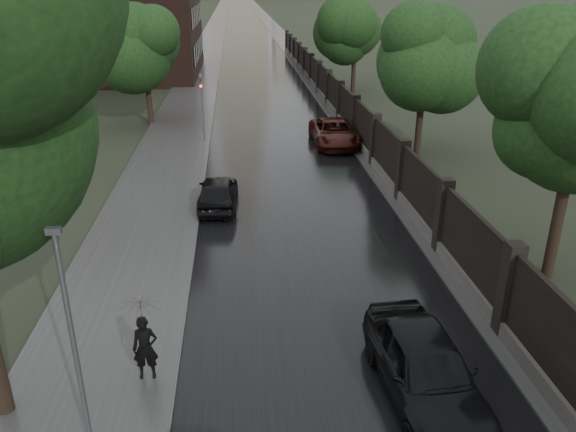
{
  "coord_description": "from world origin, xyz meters",
  "views": [
    {
      "loc": [
        -2.33,
        -7.19,
        8.85
      ],
      "look_at": [
        -0.74,
        10.14,
        1.5
      ],
      "focal_mm": 35.0,
      "sensor_mm": 36.0,
      "label": 1
    }
  ],
  "objects_px": {
    "car_right_near": "(425,367)",
    "car_right_far": "(334,133)",
    "tree_right_b": "(425,61)",
    "hatchback_left": "(218,192)",
    "lamp_post": "(75,351)",
    "pedestrian_umbrella": "(141,316)",
    "tree_right_c": "(355,31)",
    "traffic_light": "(202,103)",
    "tree_left_far": "(144,42)"
  },
  "relations": [
    {
      "from": "tree_right_c",
      "to": "car_right_far",
      "type": "height_order",
      "value": "tree_right_c"
    },
    {
      "from": "lamp_post",
      "to": "pedestrian_umbrella",
      "type": "bearing_deg",
      "value": 72.25
    },
    {
      "from": "lamp_post",
      "to": "car_right_far",
      "type": "bearing_deg",
      "value": 69.11
    },
    {
      "from": "tree_left_far",
      "to": "tree_right_b",
      "type": "distance_m",
      "value": 17.45
    },
    {
      "from": "tree_right_b",
      "to": "car_right_near",
      "type": "distance_m",
      "value": 20.5
    },
    {
      "from": "tree_left_far",
      "to": "lamp_post",
      "type": "distance_m",
      "value": 28.73
    },
    {
      "from": "lamp_post",
      "to": "car_right_near",
      "type": "height_order",
      "value": "lamp_post"
    },
    {
      "from": "tree_left_far",
      "to": "hatchback_left",
      "type": "xyz_separation_m",
      "value": [
        4.75,
        -15.05,
        -4.57
      ]
    },
    {
      "from": "tree_right_b",
      "to": "pedestrian_umbrella",
      "type": "bearing_deg",
      "value": -123.8
    },
    {
      "from": "lamp_post",
      "to": "hatchback_left",
      "type": "height_order",
      "value": "lamp_post"
    },
    {
      "from": "tree_left_far",
      "to": "car_right_far",
      "type": "distance_m",
      "value": 13.47
    },
    {
      "from": "tree_left_far",
      "to": "traffic_light",
      "type": "distance_m",
      "value": 6.84
    },
    {
      "from": "tree_left_far",
      "to": "tree_right_c",
      "type": "distance_m",
      "value": 18.45
    },
    {
      "from": "car_right_far",
      "to": "tree_right_b",
      "type": "bearing_deg",
      "value": -25.81
    },
    {
      "from": "tree_right_c",
      "to": "pedestrian_umbrella",
      "type": "bearing_deg",
      "value": -108.57
    },
    {
      "from": "tree_right_c",
      "to": "lamp_post",
      "type": "height_order",
      "value": "tree_right_c"
    },
    {
      "from": "lamp_post",
      "to": "hatchback_left",
      "type": "bearing_deg",
      "value": 80.91
    },
    {
      "from": "tree_left_far",
      "to": "tree_right_c",
      "type": "bearing_deg",
      "value": 32.83
    },
    {
      "from": "tree_left_far",
      "to": "car_right_far",
      "type": "bearing_deg",
      "value": -28.09
    },
    {
      "from": "lamp_post",
      "to": "hatchback_left",
      "type": "relative_size",
      "value": 1.29
    },
    {
      "from": "tree_right_b",
      "to": "hatchback_left",
      "type": "distance_m",
      "value": 13.55
    },
    {
      "from": "tree_right_b",
      "to": "tree_right_c",
      "type": "distance_m",
      "value": 18.0
    },
    {
      "from": "tree_right_c",
      "to": "traffic_light",
      "type": "xyz_separation_m",
      "value": [
        -11.8,
        -15.01,
        -2.55
      ]
    },
    {
      "from": "tree_left_far",
      "to": "hatchback_left",
      "type": "bearing_deg",
      "value": -72.48
    },
    {
      "from": "car_right_near",
      "to": "pedestrian_umbrella",
      "type": "xyz_separation_m",
      "value": [
        -6.33,
        1.07,
        1.03
      ]
    },
    {
      "from": "pedestrian_umbrella",
      "to": "hatchback_left",
      "type": "bearing_deg",
      "value": 80.21
    },
    {
      "from": "car_right_near",
      "to": "car_right_far",
      "type": "relative_size",
      "value": 0.91
    },
    {
      "from": "traffic_light",
      "to": "pedestrian_umbrella",
      "type": "relative_size",
      "value": 1.59
    },
    {
      "from": "tree_left_far",
      "to": "car_right_far",
      "type": "relative_size",
      "value": 1.42
    },
    {
      "from": "tree_right_c",
      "to": "lamp_post",
      "type": "bearing_deg",
      "value": -108.52
    },
    {
      "from": "lamp_post",
      "to": "traffic_light",
      "type": "xyz_separation_m",
      "value": [
        1.1,
        23.49,
        -0.27
      ]
    },
    {
      "from": "tree_right_c",
      "to": "car_right_near",
      "type": "bearing_deg",
      "value": -98.87
    },
    {
      "from": "car_right_far",
      "to": "lamp_post",
      "type": "bearing_deg",
      "value": -111.51
    },
    {
      "from": "lamp_post",
      "to": "pedestrian_umbrella",
      "type": "relative_size",
      "value": 2.03
    },
    {
      "from": "car_right_near",
      "to": "car_right_far",
      "type": "bearing_deg",
      "value": 82.85
    },
    {
      "from": "tree_left_far",
      "to": "traffic_light",
      "type": "xyz_separation_m",
      "value": [
        3.7,
        -5.01,
        -2.84
      ]
    },
    {
      "from": "tree_right_b",
      "to": "traffic_light",
      "type": "distance_m",
      "value": 12.44
    },
    {
      "from": "tree_right_b",
      "to": "traffic_light",
      "type": "xyz_separation_m",
      "value": [
        -11.8,
        2.99,
        -2.55
      ]
    },
    {
      "from": "tree_left_far",
      "to": "tree_right_c",
      "type": "height_order",
      "value": "tree_left_far"
    },
    {
      "from": "lamp_post",
      "to": "traffic_light",
      "type": "bearing_deg",
      "value": 87.32
    },
    {
      "from": "tree_left_far",
      "to": "tree_right_b",
      "type": "height_order",
      "value": "tree_left_far"
    },
    {
      "from": "tree_left_far",
      "to": "pedestrian_umbrella",
      "type": "xyz_separation_m",
      "value": [
        3.35,
        -26.14,
        -3.41
      ]
    },
    {
      "from": "lamp_post",
      "to": "pedestrian_umbrella",
      "type": "distance_m",
      "value": 2.61
    },
    {
      "from": "tree_right_b",
      "to": "hatchback_left",
      "type": "bearing_deg",
      "value": -146.73
    },
    {
      "from": "lamp_post",
      "to": "car_right_far",
      "type": "xyz_separation_m",
      "value": [
        8.6,
        22.52,
        -1.95
      ]
    },
    {
      "from": "tree_right_c",
      "to": "traffic_light",
      "type": "bearing_deg",
      "value": -128.18
    },
    {
      "from": "lamp_post",
      "to": "traffic_light",
      "type": "distance_m",
      "value": 23.52
    },
    {
      "from": "tree_left_far",
      "to": "car_right_far",
      "type": "xyz_separation_m",
      "value": [
        11.2,
        -5.98,
        -4.52
      ]
    },
    {
      "from": "car_right_far",
      "to": "pedestrian_umbrella",
      "type": "xyz_separation_m",
      "value": [
        -7.84,
        -20.17,
        1.11
      ]
    },
    {
      "from": "tree_right_c",
      "to": "lamp_post",
      "type": "xyz_separation_m",
      "value": [
        -12.9,
        -38.5,
        -2.28
      ]
    }
  ]
}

